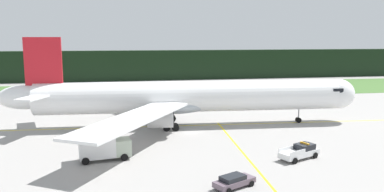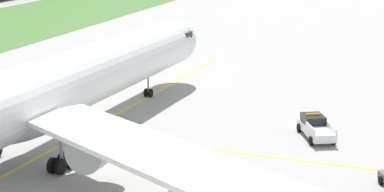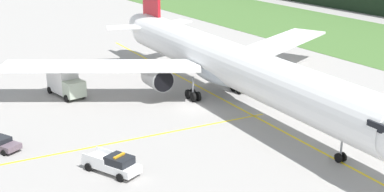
{
  "view_description": "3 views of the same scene",
  "coord_description": "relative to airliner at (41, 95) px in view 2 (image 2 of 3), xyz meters",
  "views": [
    {
      "loc": [
        -9.53,
        -57.82,
        15.04
      ],
      "look_at": [
        1.83,
        6.59,
        4.83
      ],
      "focal_mm": 35.81,
      "sensor_mm": 36.0,
      "label": 1
    },
    {
      "loc": [
        -44.25,
        -22.0,
        17.67
      ],
      "look_at": [
        5.44,
        -5.86,
        4.46
      ],
      "focal_mm": 62.58,
      "sensor_mm": 36.0,
      "label": 2
    },
    {
      "loc": [
        52.21,
        -31.4,
        21.08
      ],
      "look_at": [
        7.26,
        -4.23,
        4.17
      ],
      "focal_mm": 49.99,
      "sensor_mm": 36.0,
      "label": 3
    }
  ],
  "objects": [
    {
      "name": "ground",
      "position": [
        -0.46,
        -5.02,
        -4.87
      ],
      "size": [
        320.0,
        320.0,
        0.0
      ],
      "primitive_type": "plane",
      "color": "#989491"
    },
    {
      "name": "taxiway_centerline_main",
      "position": [
        0.79,
        -0.04,
        -4.87
      ],
      "size": [
        80.83,
        4.68,
        0.01
      ],
      "primitive_type": "cube",
      "rotation": [
        0.0,
        0.0,
        -0.05
      ],
      "color": "yellow",
      "rests_on": "ground"
    },
    {
      "name": "taxiway_centerline_spur",
      "position": [
        4.85,
        -18.07,
        -4.87
      ],
      "size": [
        2.36,
        38.03,
        0.01
      ],
      "primitive_type": "cube",
      "rotation": [
        0.0,
        0.0,
        1.52
      ],
      "color": "yellow",
      "rests_on": "ground"
    },
    {
      "name": "airliner",
      "position": [
        0.0,
        0.0,
        0.0
      ],
      "size": [
        60.36,
        51.28,
        14.94
      ],
      "color": "white",
      "rests_on": "ground"
    },
    {
      "name": "ops_pickup_truck",
      "position": [
        11.2,
        -20.08,
        -3.97
      ],
      "size": [
        5.83,
        4.04,
        1.94
      ],
      "color": "white",
      "rests_on": "ground"
    }
  ]
}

